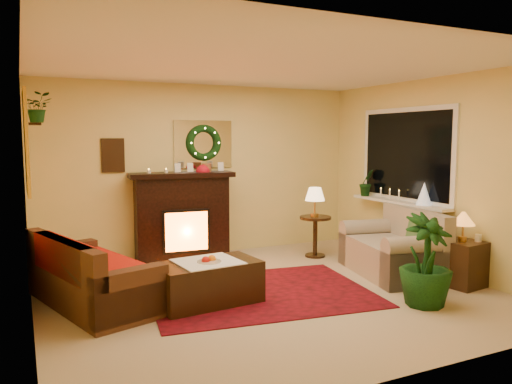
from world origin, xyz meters
name	(u,v)px	position (x,y,z in m)	size (l,w,h in m)	color
floor	(269,293)	(0.00, 0.00, 0.00)	(5.00, 5.00, 0.00)	beige
ceiling	(270,65)	(0.00, 0.00, 2.60)	(5.00, 5.00, 0.00)	white
wall_back	(203,170)	(0.00, 2.25, 1.30)	(5.00, 5.00, 0.00)	#EFD88C
wall_front	(409,206)	(0.00, -2.25, 1.30)	(5.00, 5.00, 0.00)	#EFD88C
wall_left	(27,192)	(-2.50, 0.00, 1.30)	(4.50, 4.50, 0.00)	#EFD88C
wall_right	(435,175)	(2.50, 0.00, 1.30)	(4.50, 4.50, 0.00)	#EFD88C
area_rug	(260,293)	(-0.09, 0.05, 0.01)	(2.51, 1.88, 0.01)	#60100E
sofa	(93,266)	(-1.89, 0.46, 0.43)	(0.78, 1.77, 0.76)	#4D3023
red_throw	(89,261)	(-1.91, 0.60, 0.46)	(0.76, 1.24, 0.02)	red
fireplace	(182,223)	(-0.43, 2.00, 0.55)	(1.34, 0.42, 1.23)	black
poinsettia	(203,172)	(-0.10, 1.96, 1.30)	(0.20, 0.20, 0.20)	red
mantel_candle_a	(149,176)	(-0.90, 2.01, 1.26)	(0.06, 0.06, 0.17)	white
mantel_candle_b	(166,175)	(-0.64, 2.02, 1.26)	(0.05, 0.05, 0.16)	white
mantel_mirror	(203,144)	(0.00, 2.23, 1.70)	(0.92, 0.02, 0.72)	white
wreath	(204,143)	(0.00, 2.19, 1.72)	(0.55, 0.55, 0.11)	#194719
wall_art	(113,155)	(-1.35, 2.23, 1.55)	(0.32, 0.03, 0.48)	#381E11
gold_mirror	(26,143)	(-2.48, 0.30, 1.75)	(0.03, 0.84, 1.00)	gold
hanging_plant	(38,122)	(-2.34, 1.05, 1.97)	(0.33, 0.28, 0.36)	#194719
loveseat	(392,243)	(1.83, 0.04, 0.42)	(0.86, 1.48, 0.86)	gray
window_frame	(406,155)	(2.48, 0.55, 1.55)	(0.03, 1.86, 1.36)	white
window_glass	(405,155)	(2.47, 0.55, 1.55)	(0.02, 1.70, 1.22)	black
window_sill	(399,202)	(2.38, 0.55, 0.87)	(0.22, 1.86, 0.04)	white
mini_tree	(424,194)	(2.38, 0.06, 1.04)	(0.21, 0.21, 0.31)	silver
sill_plant	(367,184)	(2.34, 1.25, 1.08)	(0.30, 0.24, 0.54)	#194911
side_table_round	(315,235)	(1.45, 1.31, 0.32)	(0.47, 0.47, 0.62)	#331E11
lamp_cream	(315,199)	(1.42, 1.29, 0.88)	(0.30, 0.30, 0.45)	#FFD292
end_table_square	(463,264)	(2.26, -0.74, 0.27)	(0.45, 0.45, 0.55)	#3E1E16
lamp_tiffany	(463,225)	(2.25, -0.73, 0.74)	(0.28, 0.28, 0.41)	gold
coffee_table	(208,285)	(-0.76, -0.03, 0.21)	(1.10, 0.60, 0.46)	#4A1D11
fruit_bowl	(209,264)	(-0.75, -0.07, 0.45)	(0.26, 0.26, 0.06)	beige
floor_palm	(426,265)	(1.32, -1.09, 0.45)	(1.66, 1.66, 2.97)	#1F5E24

